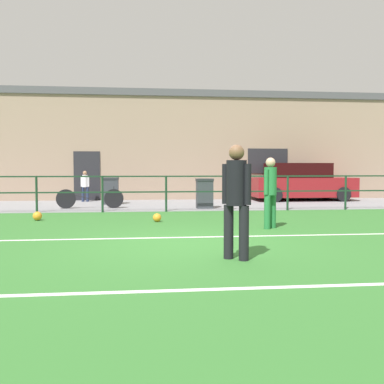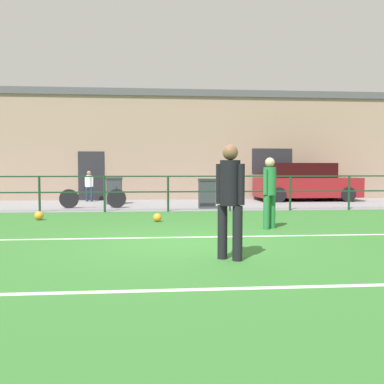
% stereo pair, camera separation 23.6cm
% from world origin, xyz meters
% --- Properties ---
extents(ground, '(60.00, 44.00, 0.04)m').
position_xyz_m(ground, '(0.00, 0.00, -0.02)').
color(ground, '#33702D').
extents(field_line_touchline, '(36.00, 0.11, 0.00)m').
position_xyz_m(field_line_touchline, '(0.00, 0.78, 0.00)').
color(field_line_touchline, white).
rests_on(field_line_touchline, ground).
extents(field_line_hash, '(36.00, 0.11, 0.00)m').
position_xyz_m(field_line_hash, '(0.00, -2.97, 0.00)').
color(field_line_hash, white).
rests_on(field_line_hash, ground).
extents(pavement_strip, '(48.00, 5.00, 0.02)m').
position_xyz_m(pavement_strip, '(0.00, 8.50, 0.01)').
color(pavement_strip, gray).
rests_on(pavement_strip, ground).
extents(perimeter_fence, '(36.07, 0.07, 1.15)m').
position_xyz_m(perimeter_fence, '(0.00, 6.00, 0.75)').
color(perimeter_fence, '#193823').
rests_on(perimeter_fence, ground).
extents(clubhouse_facade, '(28.00, 2.56, 4.79)m').
position_xyz_m(clubhouse_facade, '(0.00, 12.20, 2.40)').
color(clubhouse_facade, gray).
rests_on(clubhouse_facade, ground).
extents(player_goalkeeper, '(0.39, 0.34, 1.73)m').
position_xyz_m(player_goalkeeper, '(0.68, -1.39, 0.99)').
color(player_goalkeeper, black).
rests_on(player_goalkeeper, ground).
extents(player_striker, '(0.36, 0.33, 1.63)m').
position_xyz_m(player_striker, '(2.17, 1.84, 0.92)').
color(player_striker, '#237038').
rests_on(player_striker, ground).
extents(soccer_ball_match, '(0.24, 0.24, 0.24)m').
position_xyz_m(soccer_ball_match, '(-3.52, 4.02, 0.12)').
color(soccer_ball_match, orange).
rests_on(soccer_ball_match, ground).
extents(soccer_ball_spare, '(0.22, 0.22, 0.22)m').
position_xyz_m(soccer_ball_spare, '(-0.37, 3.38, 0.11)').
color(soccer_ball_spare, orange).
rests_on(soccer_ball_spare, ground).
extents(spectator_child, '(0.35, 0.22, 1.26)m').
position_xyz_m(spectator_child, '(-3.09, 10.27, 0.74)').
color(spectator_child, '#232D4C').
rests_on(spectator_child, pavement_strip).
extents(parked_car_red, '(4.25, 1.83, 1.58)m').
position_xyz_m(parked_car_red, '(5.93, 9.97, 0.77)').
color(parked_car_red, maroon).
rests_on(parked_car_red, pavement_strip).
extents(bicycle_parked_1, '(2.26, 0.04, 0.75)m').
position_xyz_m(bicycle_parked_1, '(-2.53, 7.20, 0.36)').
color(bicycle_parked_1, black).
rests_on(bicycle_parked_1, pavement_strip).
extents(trash_bin_0, '(0.59, 0.50, 1.02)m').
position_xyz_m(trash_bin_0, '(-1.95, 8.85, 0.53)').
color(trash_bin_0, '#33383D').
rests_on(trash_bin_0, pavement_strip).
extents(trash_bin_1, '(0.57, 0.49, 1.01)m').
position_xyz_m(trash_bin_1, '(1.35, 6.82, 0.53)').
color(trash_bin_1, '#33383D').
rests_on(trash_bin_1, pavement_strip).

